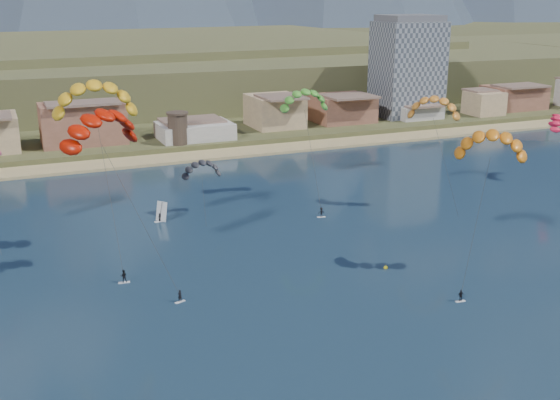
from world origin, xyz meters
The scene contains 15 objects.
ground centered at (0.00, 0.00, 0.00)m, with size 2400.00×2400.00×0.00m, color #0D1F30.
beach centered at (0.00, 106.00, 0.25)m, with size 2200.00×12.00×0.90m.
land centered at (0.00, 560.00, 0.00)m, with size 2200.00×900.00×4.00m.
foothills centered at (22.39, 232.47, 9.08)m, with size 940.00×210.00×18.00m.
apartment_tower centered at (85.00, 128.00, 17.82)m, with size 20.00×16.00×32.00m.
watchtower centered at (5.00, 114.00, 6.37)m, with size 5.82×5.82×8.60m.
kitesurfer_red centered at (-26.38, 32.89, 24.00)m, with size 15.02×15.72×27.83m.
kitesurfer_yellow centered at (-25.38, 43.79, 26.44)m, with size 13.53×14.69×29.89m.
kitesurfer_orange centered at (26.31, 15.55, 20.58)m, with size 15.62×12.88×24.19m.
kitesurfer_green centered at (18.59, 63.29, 20.61)m, with size 10.77×17.57×24.99m.
distant_kite_dark centered at (-4.59, 59.36, 9.57)m, with size 8.06×5.67×12.96m.
distant_kite_orange centered at (37.67, 46.00, 20.74)m, with size 10.44×9.79×23.78m.
distant_kite_red centered at (75.72, 53.55, 13.80)m, with size 7.51×8.10×16.69m.
windsurfer centered at (-13.18, 58.07, 1.21)m, with size 2.16×2.35×3.80m.
buoy centered at (13.75, 22.33, 0.11)m, with size 0.65×0.65×0.65m.
Camera 1 is at (-39.59, -62.12, 41.23)m, focal length 43.96 mm.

